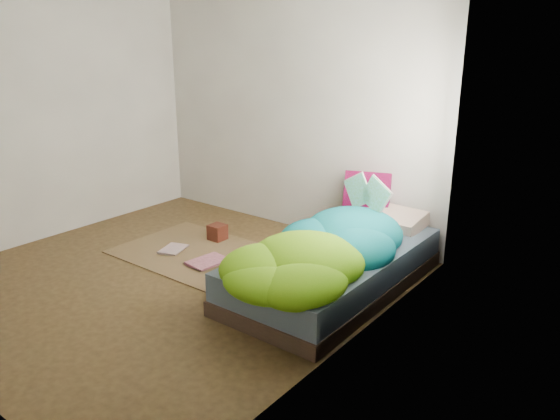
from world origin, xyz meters
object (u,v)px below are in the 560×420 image
(floor_book_a, at_px, (164,248))
(floor_book_b, at_px, (199,258))
(pillow_magenta, at_px, (367,195))
(wooden_box, at_px, (217,232))
(bed, at_px, (334,269))
(open_book, at_px, (367,182))

(floor_book_a, relative_size, floor_book_b, 0.79)
(floor_book_a, distance_m, floor_book_b, 0.46)
(pillow_magenta, distance_m, floor_book_a, 2.02)
(pillow_magenta, height_order, wooden_box, pillow_magenta)
(bed, distance_m, floor_book_a, 1.77)
(pillow_magenta, distance_m, open_book, 0.54)
(pillow_magenta, xyz_separation_m, floor_book_a, (-1.53, -1.21, -0.53))
(bed, bearing_deg, open_book, 89.44)
(floor_book_a, height_order, floor_book_b, floor_book_b)
(open_book, distance_m, floor_book_b, 1.69)
(open_book, height_order, floor_book_a, open_book)
(pillow_magenta, xyz_separation_m, open_book, (0.22, -0.42, 0.25))
(floor_book_b, bearing_deg, floor_book_a, -169.75)
(open_book, xyz_separation_m, floor_book_b, (-1.29, -0.76, -0.78))
(bed, height_order, open_book, open_book)
(pillow_magenta, bearing_deg, floor_book_a, -161.95)
(open_book, relative_size, wooden_box, 2.66)
(bed, xyz_separation_m, wooden_box, (-1.51, 0.20, -0.08))
(pillow_magenta, relative_size, open_book, 1.03)
(bed, xyz_separation_m, floor_book_a, (-1.74, -0.31, -0.15))
(open_book, xyz_separation_m, floor_book_a, (-1.74, -0.79, -0.78))
(bed, bearing_deg, pillow_magenta, 103.40)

